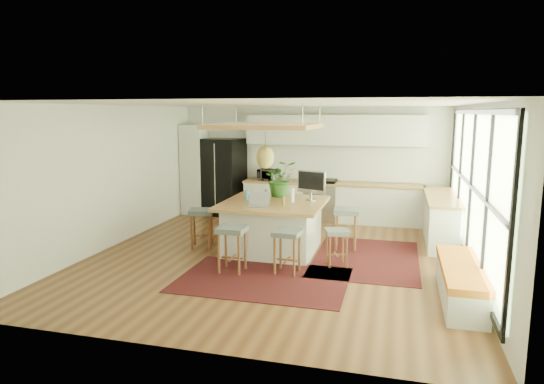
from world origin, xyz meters
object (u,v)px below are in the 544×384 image
(stool_right_front, at_px, (337,245))
(island_plant, at_px, (280,182))
(microwave, at_px, (269,173))
(island, at_px, (273,226))
(monitor, at_px, (311,187))
(fridge, at_px, (224,178))
(stool_right_back, at_px, (346,231))
(stool_left_side, at_px, (202,229))
(stool_near_right, at_px, (287,252))
(stool_near_left, at_px, (232,250))
(laptop, at_px, (258,200))

(stool_right_front, distance_m, island_plant, 1.93)
(microwave, bearing_deg, island, -53.16)
(monitor, xyz_separation_m, island_plant, (-0.66, 0.25, 0.02))
(fridge, relative_size, stool_right_back, 2.49)
(stool_left_side, distance_m, island_plant, 1.77)
(stool_near_right, distance_m, stool_right_front, 0.92)
(stool_near_left, xyz_separation_m, stool_left_side, (-1.04, 1.19, 0.00))
(island, xyz_separation_m, microwave, (-0.85, 2.76, 0.62))
(fridge, xyz_separation_m, island_plant, (2.01, -2.17, 0.28))
(island, bearing_deg, microwave, 107.13)
(stool_right_back, bearing_deg, island_plant, 174.57)
(fridge, xyz_separation_m, stool_right_front, (3.28, -3.35, -0.57))
(island, xyz_separation_m, stool_near_left, (-0.34, -1.33, -0.11))
(stool_near_right, xyz_separation_m, monitor, (0.10, 1.52, 0.83))
(monitor, bearing_deg, island, -129.70)
(stool_right_back, bearing_deg, monitor, -168.91)
(fridge, bearing_deg, island, -42.51)
(stool_near_right, relative_size, stool_right_front, 1.13)
(stool_left_side, bearing_deg, fridge, 102.44)
(island_plant, bearing_deg, monitor, -20.93)
(stool_right_front, bearing_deg, monitor, 123.35)
(fridge, relative_size, stool_near_left, 2.56)
(monitor, xyz_separation_m, microwave, (-1.49, 2.42, -0.10))
(stool_near_left, distance_m, laptop, 1.11)
(laptop, bearing_deg, island_plant, 79.11)
(stool_near_right, bearing_deg, fridge, 123.03)
(island, bearing_deg, stool_left_side, -173.94)
(island, xyz_separation_m, stool_right_front, (1.26, -0.59, -0.11))
(stool_near_left, distance_m, monitor, 2.11)
(stool_right_back, height_order, island_plant, island_plant)
(stool_right_back, bearing_deg, microwave, 133.13)
(stool_near_right, bearing_deg, monitor, 86.08)
(fridge, height_order, stool_near_left, fridge)
(island_plant, bearing_deg, laptop, -96.59)
(fridge, relative_size, island_plant, 2.71)
(stool_near_right, relative_size, stool_left_side, 0.95)
(island, bearing_deg, laptop, -106.01)
(stool_right_back, distance_m, monitor, 1.07)
(stool_right_front, xyz_separation_m, stool_right_back, (0.04, 1.06, 0.00))
(stool_near_left, relative_size, stool_right_back, 0.97)
(fridge, distance_m, stool_near_right, 4.73)
(laptop, bearing_deg, microwave, 98.00)
(island, xyz_separation_m, stool_left_side, (-1.38, -0.15, -0.11))
(monitor, bearing_deg, microwave, 144.13)
(fridge, distance_m, stool_right_front, 4.72)
(fridge, distance_m, monitor, 3.61)
(stool_near_left, height_order, stool_right_front, stool_near_left)
(monitor, height_order, microwave, monitor)
(stool_near_left, height_order, monitor, monitor)
(island, xyz_separation_m, monitor, (0.64, 0.34, 0.72))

